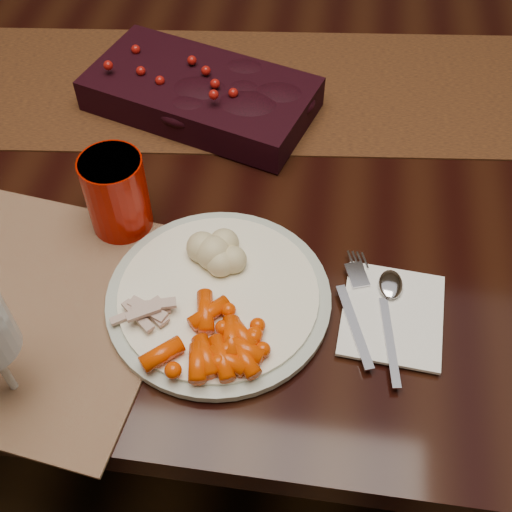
# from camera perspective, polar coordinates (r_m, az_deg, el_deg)

# --- Properties ---
(floor) EXTENTS (5.00, 5.00, 0.00)m
(floor) POSITION_cam_1_polar(r_m,az_deg,el_deg) (1.55, 0.32, -10.81)
(floor) COLOR black
(floor) RESTS_ON ground
(dining_table) EXTENTS (1.80, 1.00, 0.75)m
(dining_table) POSITION_cam_1_polar(r_m,az_deg,el_deg) (1.23, 0.39, -2.60)
(dining_table) COLOR black
(dining_table) RESTS_ON floor
(table_runner) EXTENTS (1.53, 0.47, 0.00)m
(table_runner) POSITION_cam_1_polar(r_m,az_deg,el_deg) (1.03, 4.21, 14.61)
(table_runner) COLOR #46290A
(table_runner) RESTS_ON dining_table
(centerpiece) EXTENTS (0.36, 0.26, 0.07)m
(centerpiece) POSITION_cam_1_polar(r_m,az_deg,el_deg) (0.98, -4.97, 14.54)
(centerpiece) COLOR black
(centerpiece) RESTS_ON table_runner
(dinner_plate) EXTENTS (0.28, 0.28, 0.01)m
(dinner_plate) POSITION_cam_1_polar(r_m,az_deg,el_deg) (0.74, -3.34, -3.59)
(dinner_plate) COLOR white
(dinner_plate) RESTS_ON placemat_main
(baby_carrots) EXTENTS (0.13, 0.11, 0.02)m
(baby_carrots) POSITION_cam_1_polar(r_m,az_deg,el_deg) (0.70, -4.46, -6.71)
(baby_carrots) COLOR #D93A01
(baby_carrots) RESTS_ON dinner_plate
(mashed_potatoes) EXTENTS (0.09, 0.08, 0.04)m
(mashed_potatoes) POSITION_cam_1_polar(r_m,az_deg,el_deg) (0.75, -3.83, 0.59)
(mashed_potatoes) COLOR beige
(mashed_potatoes) RESTS_ON dinner_plate
(turkey_shreds) EXTENTS (0.08, 0.07, 0.02)m
(turkey_shreds) POSITION_cam_1_polar(r_m,az_deg,el_deg) (0.73, -9.97, -4.32)
(turkey_shreds) COLOR #A2968B
(turkey_shreds) RESTS_ON dinner_plate
(napkin) EXTENTS (0.12, 0.14, 0.00)m
(napkin) POSITION_cam_1_polar(r_m,az_deg,el_deg) (0.75, 12.02, -5.11)
(napkin) COLOR white
(napkin) RESTS_ON placemat_main
(fork) EXTENTS (0.07, 0.14, 0.00)m
(fork) POSITION_cam_1_polar(r_m,az_deg,el_deg) (0.74, 8.80, -4.97)
(fork) COLOR silver
(fork) RESTS_ON napkin
(spoon) EXTENTS (0.05, 0.15, 0.00)m
(spoon) POSITION_cam_1_polar(r_m,az_deg,el_deg) (0.74, 11.82, -5.84)
(spoon) COLOR #ACACC5
(spoon) RESTS_ON napkin
(red_cup) EXTENTS (0.10, 0.10, 0.11)m
(red_cup) POSITION_cam_1_polar(r_m,az_deg,el_deg) (0.80, -12.29, 5.45)
(red_cup) COLOR #930C00
(red_cup) RESTS_ON placemat_main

